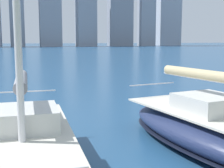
% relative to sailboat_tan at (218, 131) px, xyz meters
% --- Properties ---
extents(city_skyline, '(178.19, 25.74, 54.97)m').
position_rel_sailboat_tan_xyz_m(city_skyline, '(0.13, -153.52, 19.92)').
color(city_skyline, '#A1A7B1').
rests_on(city_skyline, ground).
extents(sailboat_tan, '(4.12, 8.50, 9.17)m').
position_rel_sailboat_tan_xyz_m(sailboat_tan, '(0.00, 0.00, 0.00)').
color(sailboat_tan, navy).
rests_on(sailboat_tan, ground).
extents(sailboat_grey, '(3.15, 7.69, 9.38)m').
position_rel_sailboat_tan_xyz_m(sailboat_grey, '(5.73, 0.28, 0.01)').
color(sailboat_grey, silver).
rests_on(sailboat_grey, ground).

